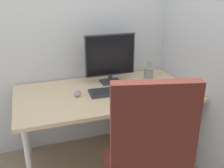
% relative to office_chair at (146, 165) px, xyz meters
% --- Properties ---
extents(ground_plane, '(8.00, 8.00, 0.00)m').
position_rel_office_chair_xyz_m(ground_plane, '(0.02, 0.90, -0.62)').
color(ground_plane, gray).
extents(wall_back, '(2.54, 0.04, 2.80)m').
position_rel_office_chair_xyz_m(wall_back, '(0.02, 1.35, 0.78)').
color(wall_back, silver).
rests_on(wall_back, ground_plane).
extents(wall_side_right, '(0.04, 1.82, 2.80)m').
position_rel_office_chair_xyz_m(wall_side_right, '(0.83, 0.76, 0.78)').
color(wall_side_right, silver).
rests_on(wall_side_right, ground_plane).
extents(desk, '(1.56, 0.84, 0.73)m').
position_rel_office_chair_xyz_m(desk, '(0.02, 0.90, 0.05)').
color(desk, '#D1B78C').
rests_on(desk, ground_plane).
extents(office_chair, '(0.63, 0.64, 1.20)m').
position_rel_office_chair_xyz_m(office_chair, '(0.00, 0.00, 0.00)').
color(office_chair, black).
rests_on(office_chair, ground_plane).
extents(filing_cabinet, '(0.44, 0.48, 0.57)m').
position_rel_office_chair_xyz_m(filing_cabinet, '(0.49, 1.00, -0.33)').
color(filing_cabinet, gray).
rests_on(filing_cabinet, ground_plane).
extents(monitor, '(0.48, 0.15, 0.46)m').
position_rel_office_chair_xyz_m(monitor, '(0.14, 1.11, 0.35)').
color(monitor, '#333338').
rests_on(monitor, desk).
extents(keyboard, '(0.46, 0.19, 0.03)m').
position_rel_office_chair_xyz_m(keyboard, '(0.10, 0.86, 0.12)').
color(keyboard, '#333338').
rests_on(keyboard, desk).
extents(mouse, '(0.08, 0.12, 0.04)m').
position_rel_office_chair_xyz_m(mouse, '(-0.22, 0.90, 0.12)').
color(mouse, gray).
rests_on(mouse, desk).
extents(pen_holder, '(0.10, 0.10, 0.17)m').
position_rel_office_chair_xyz_m(pen_holder, '(0.54, 1.10, 0.16)').
color(pen_holder, gray).
rests_on(pen_holder, desk).
extents(notebook, '(0.17, 0.18, 0.02)m').
position_rel_office_chair_xyz_m(notebook, '(0.49, 0.79, 0.12)').
color(notebook, '#B23333').
rests_on(notebook, desk).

